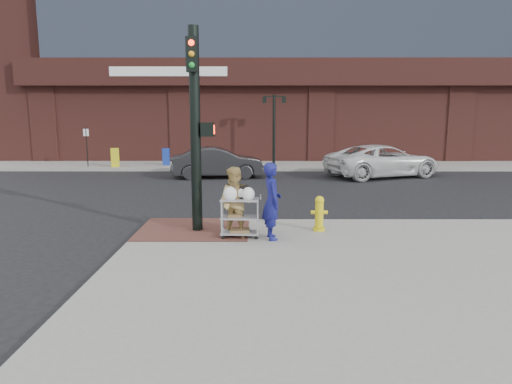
{
  "coord_description": "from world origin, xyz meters",
  "views": [
    {
      "loc": [
        1.02,
        -10.51,
        3.09
      ],
      "look_at": [
        1.0,
        0.15,
        1.25
      ],
      "focal_mm": 32.0,
      "sensor_mm": 36.0,
      "label": 1
    }
  ],
  "objects_px": {
    "traffic_signal_pole": "(196,124)",
    "minivan_white": "(383,161)",
    "lamp_post": "(274,122)",
    "fire_hydrant": "(319,213)",
    "utility_cart": "(240,214)",
    "sedan_dark": "(218,163)",
    "pedestrian_tan": "(236,203)",
    "woman_blue": "(272,201)"
  },
  "relations": [
    {
      "from": "pedestrian_tan",
      "to": "fire_hydrant",
      "type": "height_order",
      "value": "pedestrian_tan"
    },
    {
      "from": "woman_blue",
      "to": "utility_cart",
      "type": "height_order",
      "value": "woman_blue"
    },
    {
      "from": "woman_blue",
      "to": "minivan_white",
      "type": "xyz_separation_m",
      "value": [
        5.85,
        11.86,
        -0.27
      ]
    },
    {
      "from": "woman_blue",
      "to": "utility_cart",
      "type": "distance_m",
      "value": 0.84
    },
    {
      "from": "woman_blue",
      "to": "fire_hydrant",
      "type": "height_order",
      "value": "woman_blue"
    },
    {
      "from": "traffic_signal_pole",
      "to": "fire_hydrant",
      "type": "xyz_separation_m",
      "value": [
        3.07,
        -0.02,
        -2.22
      ]
    },
    {
      "from": "utility_cart",
      "to": "fire_hydrant",
      "type": "xyz_separation_m",
      "value": [
        1.99,
        0.61,
        -0.11
      ]
    },
    {
      "from": "lamp_post",
      "to": "sedan_dark",
      "type": "xyz_separation_m",
      "value": [
        -2.87,
        -4.47,
        -1.88
      ]
    },
    {
      "from": "minivan_white",
      "to": "utility_cart",
      "type": "bearing_deg",
      "value": 129.58
    },
    {
      "from": "lamp_post",
      "to": "fire_hydrant",
      "type": "xyz_separation_m",
      "value": [
        0.6,
        -15.25,
        -2.01
      ]
    },
    {
      "from": "woman_blue",
      "to": "traffic_signal_pole",
      "type": "bearing_deg",
      "value": 56.63
    },
    {
      "from": "sedan_dark",
      "to": "pedestrian_tan",
      "type": "bearing_deg",
      "value": -179.03
    },
    {
      "from": "traffic_signal_pole",
      "to": "sedan_dark",
      "type": "height_order",
      "value": "traffic_signal_pole"
    },
    {
      "from": "minivan_white",
      "to": "utility_cart",
      "type": "relative_size",
      "value": 4.51
    },
    {
      "from": "pedestrian_tan",
      "to": "utility_cart",
      "type": "bearing_deg",
      "value": 36.74
    },
    {
      "from": "minivan_white",
      "to": "lamp_post",
      "type": "bearing_deg",
      "value": 30.49
    },
    {
      "from": "traffic_signal_pole",
      "to": "sedan_dark",
      "type": "distance_m",
      "value": 10.97
    },
    {
      "from": "minivan_white",
      "to": "woman_blue",
      "type": "bearing_deg",
      "value": 132.76
    },
    {
      "from": "lamp_post",
      "to": "pedestrian_tan",
      "type": "xyz_separation_m",
      "value": [
        -1.49,
        -15.89,
        -1.62
      ]
    },
    {
      "from": "sedan_dark",
      "to": "utility_cart",
      "type": "xyz_separation_m",
      "value": [
        1.48,
        -11.39,
        -0.02
      ]
    },
    {
      "from": "lamp_post",
      "to": "pedestrian_tan",
      "type": "distance_m",
      "value": 16.04
    },
    {
      "from": "lamp_post",
      "to": "utility_cart",
      "type": "relative_size",
      "value": 3.17
    },
    {
      "from": "traffic_signal_pole",
      "to": "woman_blue",
      "type": "relative_size",
      "value": 2.75
    },
    {
      "from": "utility_cart",
      "to": "fire_hydrant",
      "type": "height_order",
      "value": "utility_cart"
    },
    {
      "from": "sedan_dark",
      "to": "woman_blue",
      "type": "bearing_deg",
      "value": -174.97
    },
    {
      "from": "lamp_post",
      "to": "minivan_white",
      "type": "height_order",
      "value": "lamp_post"
    },
    {
      "from": "woman_blue",
      "to": "fire_hydrant",
      "type": "relative_size",
      "value": 2.03
    },
    {
      "from": "minivan_white",
      "to": "fire_hydrant",
      "type": "distance_m",
      "value": 12.02
    },
    {
      "from": "traffic_signal_pole",
      "to": "woman_blue",
      "type": "distance_m",
      "value": 2.67
    },
    {
      "from": "lamp_post",
      "to": "utility_cart",
      "type": "bearing_deg",
      "value": -95.01
    },
    {
      "from": "sedan_dark",
      "to": "utility_cart",
      "type": "relative_size",
      "value": 3.56
    },
    {
      "from": "sedan_dark",
      "to": "utility_cart",
      "type": "height_order",
      "value": "sedan_dark"
    },
    {
      "from": "pedestrian_tan",
      "to": "minivan_white",
      "type": "bearing_deg",
      "value": 81.37
    },
    {
      "from": "fire_hydrant",
      "to": "woman_blue",
      "type": "bearing_deg",
      "value": -148.19
    },
    {
      "from": "lamp_post",
      "to": "pedestrian_tan",
      "type": "height_order",
      "value": "lamp_post"
    },
    {
      "from": "traffic_signal_pole",
      "to": "minivan_white",
      "type": "distance_m",
      "value": 13.64
    },
    {
      "from": "lamp_post",
      "to": "utility_cart",
      "type": "height_order",
      "value": "lamp_post"
    },
    {
      "from": "minivan_white",
      "to": "utility_cart",
      "type": "xyz_separation_m",
      "value": [
        -6.6,
        -11.71,
        -0.07
      ]
    },
    {
      "from": "utility_cart",
      "to": "traffic_signal_pole",
      "type": "bearing_deg",
      "value": 149.79
    },
    {
      "from": "woman_blue",
      "to": "utility_cart",
      "type": "relative_size",
      "value": 1.44
    },
    {
      "from": "woman_blue",
      "to": "fire_hydrant",
      "type": "xyz_separation_m",
      "value": [
        1.23,
        0.76,
        -0.45
      ]
    },
    {
      "from": "woman_blue",
      "to": "pedestrian_tan",
      "type": "distance_m",
      "value": 0.86
    }
  ]
}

